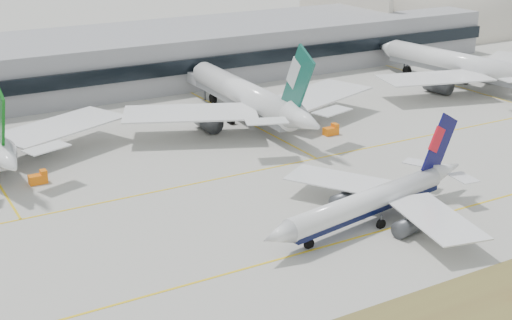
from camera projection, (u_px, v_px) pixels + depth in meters
ground at (287, 240)px, 117.01m from camera, size 3000.00×3000.00×0.00m
taxiing_airliner at (374, 201)px, 122.36m from camera, size 48.96×42.09×16.52m
widebody_cathay at (248, 97)px, 176.31m from camera, size 68.43×66.88×24.40m
widebody_china_air at (461, 66)px, 210.60m from camera, size 66.64×65.64×23.91m
terminal at (78, 64)px, 207.90m from camera, size 280.00×43.10×15.00m
hangar at (427, 32)px, 299.10m from camera, size 91.00×60.00×60.00m
gse_c at (331, 130)px, 169.00m from camera, size 3.55×2.00×2.60m
gse_b at (39, 178)px, 140.06m from camera, size 3.55×2.00×2.60m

